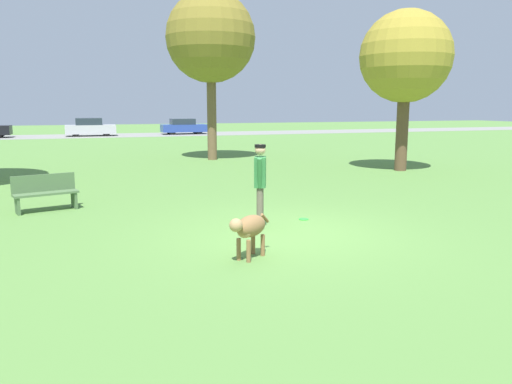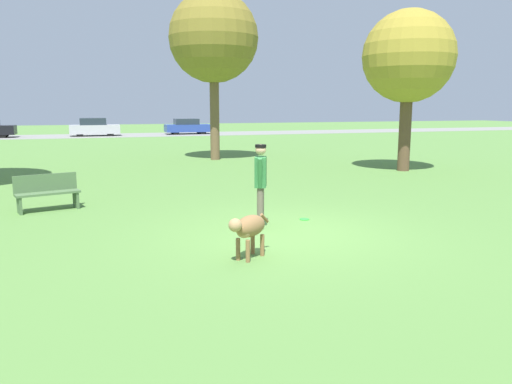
{
  "view_description": "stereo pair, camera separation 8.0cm",
  "coord_description": "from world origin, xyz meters",
  "px_view_note": "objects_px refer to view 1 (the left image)",
  "views": [
    {
      "loc": [
        -3.53,
        -8.58,
        2.4
      ],
      "look_at": [
        -0.71,
        -0.36,
        0.9
      ],
      "focal_mm": 35.0,
      "sensor_mm": 36.0,
      "label": 1
    },
    {
      "loc": [
        -3.46,
        -8.61,
        2.4
      ],
      "look_at": [
        -0.71,
        -0.36,
        0.9
      ],
      "focal_mm": 35.0,
      "sensor_mm": 36.0,
      "label": 2
    }
  ],
  "objects_px": {
    "parked_car_silver": "(90,127)",
    "tree_near_right": "(406,58)",
    "person": "(260,179)",
    "dog": "(249,228)",
    "parked_car_blue": "(184,127)",
    "park_bench": "(45,192)",
    "tree_mid_center": "(211,38)",
    "frisbee": "(304,219)"
  },
  "relations": [
    {
      "from": "dog",
      "to": "parked_car_blue",
      "type": "distance_m",
      "value": 36.19
    },
    {
      "from": "person",
      "to": "parked_car_blue",
      "type": "relative_size",
      "value": 0.43
    },
    {
      "from": "tree_near_right",
      "to": "park_bench",
      "type": "distance_m",
      "value": 13.2
    },
    {
      "from": "tree_mid_center",
      "to": "parked_car_silver",
      "type": "relative_size",
      "value": 1.88
    },
    {
      "from": "parked_car_silver",
      "to": "tree_near_right",
      "type": "bearing_deg",
      "value": -68.72
    },
    {
      "from": "dog",
      "to": "parked_car_blue",
      "type": "xyz_separation_m",
      "value": [
        5.79,
        35.73,
        0.14
      ]
    },
    {
      "from": "frisbee",
      "to": "tree_near_right",
      "type": "relative_size",
      "value": 0.04
    },
    {
      "from": "person",
      "to": "tree_mid_center",
      "type": "relative_size",
      "value": 0.23
    },
    {
      "from": "parked_car_silver",
      "to": "parked_car_blue",
      "type": "height_order",
      "value": "parked_car_silver"
    },
    {
      "from": "park_bench",
      "to": "parked_car_blue",
      "type": "bearing_deg",
      "value": 57.58
    },
    {
      "from": "frisbee",
      "to": "parked_car_silver",
      "type": "xyz_separation_m",
      "value": [
        -3.86,
        33.02,
        0.69
      ]
    },
    {
      "from": "parked_car_silver",
      "to": "tree_mid_center",
      "type": "bearing_deg",
      "value": -77.11
    },
    {
      "from": "person",
      "to": "park_bench",
      "type": "distance_m",
      "value": 5.26
    },
    {
      "from": "frisbee",
      "to": "parked_car_blue",
      "type": "relative_size",
      "value": 0.06
    },
    {
      "from": "person",
      "to": "frisbee",
      "type": "distance_m",
      "value": 1.54
    },
    {
      "from": "person",
      "to": "tree_near_right",
      "type": "bearing_deg",
      "value": -27.79
    },
    {
      "from": "person",
      "to": "parked_car_blue",
      "type": "distance_m",
      "value": 34.23
    },
    {
      "from": "tree_near_right",
      "to": "park_bench",
      "type": "xyz_separation_m",
      "value": [
        -12.16,
        -3.59,
        -3.69
      ]
    },
    {
      "from": "frisbee",
      "to": "tree_mid_center",
      "type": "height_order",
      "value": "tree_mid_center"
    },
    {
      "from": "parked_car_silver",
      "to": "person",
      "type": "bearing_deg",
      "value": -86.0
    },
    {
      "from": "person",
      "to": "dog",
      "type": "bearing_deg",
      "value": 177.69
    },
    {
      "from": "tree_mid_center",
      "to": "tree_near_right",
      "type": "bearing_deg",
      "value": -46.41
    },
    {
      "from": "tree_near_right",
      "to": "park_bench",
      "type": "relative_size",
      "value": 4.01
    },
    {
      "from": "person",
      "to": "parked_car_silver",
      "type": "bearing_deg",
      "value": 26.64
    },
    {
      "from": "dog",
      "to": "tree_near_right",
      "type": "distance_m",
      "value": 12.89
    },
    {
      "from": "parked_car_blue",
      "to": "person",
      "type": "bearing_deg",
      "value": -98.55
    },
    {
      "from": "frisbee",
      "to": "parked_car_silver",
      "type": "bearing_deg",
      "value": 96.66
    },
    {
      "from": "frisbee",
      "to": "park_bench",
      "type": "xyz_separation_m",
      "value": [
        -5.28,
        2.8,
        0.44
      ]
    },
    {
      "from": "park_bench",
      "to": "tree_near_right",
      "type": "bearing_deg",
      "value": 0.53
    },
    {
      "from": "parked_car_blue",
      "to": "dog",
      "type": "bearing_deg",
      "value": -99.45
    },
    {
      "from": "frisbee",
      "to": "tree_near_right",
      "type": "height_order",
      "value": "tree_near_right"
    },
    {
      "from": "parked_car_blue",
      "to": "tree_near_right",
      "type": "bearing_deg",
      "value": -83.8
    },
    {
      "from": "frisbee",
      "to": "tree_mid_center",
      "type": "xyz_separation_m",
      "value": [
        1.1,
        12.45,
        5.31
      ]
    },
    {
      "from": "person",
      "to": "dog",
      "type": "xyz_separation_m",
      "value": [
        -0.84,
        -1.86,
        -0.48
      ]
    },
    {
      "from": "frisbee",
      "to": "park_bench",
      "type": "height_order",
      "value": "park_bench"
    },
    {
      "from": "tree_near_right",
      "to": "parked_car_blue",
      "type": "bearing_deg",
      "value": 96.45
    },
    {
      "from": "person",
      "to": "park_bench",
      "type": "height_order",
      "value": "person"
    },
    {
      "from": "tree_mid_center",
      "to": "park_bench",
      "type": "xyz_separation_m",
      "value": [
        -6.38,
        -9.65,
        -4.87
      ]
    },
    {
      "from": "frisbee",
      "to": "tree_near_right",
      "type": "distance_m",
      "value": 10.25
    },
    {
      "from": "dog",
      "to": "tree_mid_center",
      "type": "bearing_deg",
      "value": -139.43
    },
    {
      "from": "dog",
      "to": "parked_car_blue",
      "type": "relative_size",
      "value": 0.23
    },
    {
      "from": "dog",
      "to": "tree_mid_center",
      "type": "distance_m",
      "value": 15.77
    }
  ]
}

